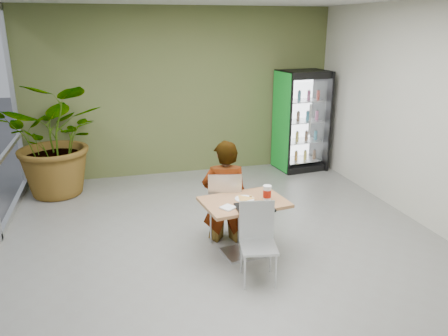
% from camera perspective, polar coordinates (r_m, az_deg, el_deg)
% --- Properties ---
extents(ground, '(7.00, 7.00, 0.00)m').
position_cam_1_polar(ground, '(5.82, 0.88, -11.02)').
color(ground, gray).
rests_on(ground, ground).
extents(room_envelope, '(6.00, 7.00, 3.20)m').
position_cam_1_polar(room_envelope, '(5.23, 0.96, 4.48)').
color(room_envelope, beige).
rests_on(room_envelope, ground).
extents(dining_table, '(1.11, 0.85, 0.75)m').
position_cam_1_polar(dining_table, '(5.56, 2.61, -6.32)').
color(dining_table, '#A37446').
rests_on(dining_table, ground).
extents(chair_far, '(0.52, 0.53, 0.99)m').
position_cam_1_polar(chair_far, '(5.90, 0.06, -4.34)').
color(chair_far, silver).
rests_on(chair_far, ground).
extents(chair_near, '(0.48, 0.48, 0.92)m').
position_cam_1_polar(chair_near, '(5.09, 4.40, -8.71)').
color(chair_near, silver).
rests_on(chair_near, ground).
extents(seated_woman, '(0.70, 0.53, 1.71)m').
position_cam_1_polar(seated_woman, '(5.96, 0.13, -4.37)').
color(seated_woman, black).
rests_on(seated_woman, ground).
extents(pizza_plate, '(0.34, 0.26, 0.03)m').
position_cam_1_polar(pizza_plate, '(5.51, 2.71, -3.95)').
color(pizza_plate, white).
rests_on(pizza_plate, dining_table).
extents(soda_cup, '(0.11, 0.11, 0.19)m').
position_cam_1_polar(soda_cup, '(5.49, 5.65, -3.26)').
color(soda_cup, white).
rests_on(soda_cup, dining_table).
extents(napkin_stack, '(0.22, 0.22, 0.02)m').
position_cam_1_polar(napkin_stack, '(5.24, 0.53, -5.20)').
color(napkin_stack, white).
rests_on(napkin_stack, dining_table).
extents(cafeteria_tray, '(0.46, 0.34, 0.03)m').
position_cam_1_polar(cafeteria_tray, '(5.25, 4.02, -5.15)').
color(cafeteria_tray, black).
rests_on(cafeteria_tray, dining_table).
extents(beverage_fridge, '(0.99, 0.80, 2.01)m').
position_cam_1_polar(beverage_fridge, '(9.01, 10.08, 6.08)').
color(beverage_fridge, black).
rests_on(beverage_fridge, ground).
extents(potted_plant, '(2.14, 1.98, 1.99)m').
position_cam_1_polar(potted_plant, '(7.99, -20.93, 3.56)').
color(potted_plant, '#28652B').
rests_on(potted_plant, ground).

